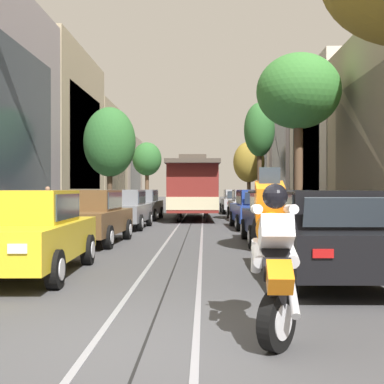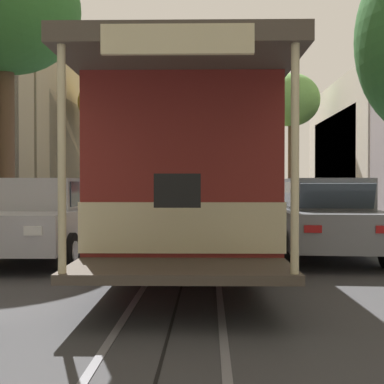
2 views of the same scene
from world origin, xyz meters
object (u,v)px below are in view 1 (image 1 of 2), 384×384
parked_car_navy_second_right (278,217)px  street_tree_kerb_left_second (110,142)px  street_tree_kerb_right_second (298,92)px  parked_car_silver_fifth_right (236,201)px  parked_car_grey_mid_left (124,209)px  street_tree_kerb_right_mid (259,131)px  parked_car_grey_fourth_left (141,205)px  street_tree_kerb_left_mid (147,160)px  parked_car_yellow_near_left (27,232)px  parked_car_silver_fourth_right (247,204)px  parked_car_brown_second_left (89,216)px  street_tree_kerb_right_fourth (249,162)px  motorcycle_with_rider (273,249)px  parked_car_blue_mid_right (257,209)px  pedestrian_on_left_pavement (48,203)px  cable_car_trolley (193,188)px  parked_car_black_near_right (325,235)px

parked_car_navy_second_right → street_tree_kerb_left_second: bearing=120.3°
street_tree_kerb_right_second → parked_car_silver_fifth_right: bearing=103.1°
parked_car_grey_mid_left → street_tree_kerb_right_mid: 18.72m
parked_car_grey_fourth_left → street_tree_kerb_left_mid: size_ratio=0.76×
parked_car_yellow_near_left → parked_car_silver_fourth_right: 18.49m
parked_car_brown_second_left → parked_car_silver_fifth_right: size_ratio=1.01×
parked_car_brown_second_left → parked_car_grey_fourth_left: same height
street_tree_kerb_left_second → street_tree_kerb_right_fourth: street_tree_kerb_right_fourth is taller
parked_car_grey_fourth_left → parked_car_silver_fourth_right: (5.61, 0.37, 0.00)m
parked_car_grey_mid_left → street_tree_kerb_right_second: bearing=22.0°
street_tree_kerb_left_second → motorcycle_with_rider: 23.06m
parked_car_brown_second_left → parked_car_grey_fourth_left: (0.07, 11.73, 0.00)m
parked_car_blue_mid_right → pedestrian_on_left_pavement: pedestrian_on_left_pavement is taller
parked_car_brown_second_left → street_tree_kerb_right_fourth: size_ratio=0.71×
motorcycle_with_rider → parked_car_blue_mid_right: bearing=84.8°
parked_car_yellow_near_left → parked_car_silver_fourth_right: bearing=72.4°
parked_car_yellow_near_left → street_tree_kerb_left_second: street_tree_kerb_left_second is taller
street_tree_kerb_right_second → street_tree_kerb_right_mid: (-0.38, 13.37, -0.27)m
parked_car_blue_mid_right → street_tree_kerb_left_mid: bearing=106.4°
parked_car_blue_mid_right → cable_car_trolley: size_ratio=0.48×
parked_car_black_near_right → street_tree_kerb_right_second: bearing=81.3°
street_tree_kerb_right_fourth → parked_car_grey_mid_left: bearing=-104.7°
parked_car_black_near_right → street_tree_kerb_left_second: (-7.24, 18.58, 3.34)m
street_tree_kerb_left_second → street_tree_kerb_right_second: street_tree_kerb_right_second is taller
parked_car_navy_second_right → cable_car_trolley: 12.48m
cable_car_trolley → parked_car_blue_mid_right: bearing=-66.2°
parked_car_navy_second_right → street_tree_kerb_right_fourth: size_ratio=0.70×
pedestrian_on_left_pavement → parked_car_black_near_right: bearing=-56.1°
street_tree_kerb_right_second → parked_car_grey_fourth_left: bearing=160.2°
street_tree_kerb_right_fourth → parked_car_yellow_near_left: bearing=-100.7°
parked_car_navy_second_right → parked_car_grey_fourth_left: bearing=115.2°
parked_car_grey_mid_left → parked_car_blue_mid_right: 5.45m
parked_car_blue_mid_right → parked_car_silver_fourth_right: bearing=88.6°
parked_car_navy_second_right → parked_car_blue_mid_right: (-0.03, 5.87, 0.00)m
parked_car_grey_fourth_left → street_tree_kerb_right_second: street_tree_kerb_right_second is taller
parked_car_grey_mid_left → street_tree_kerb_right_fourth: street_tree_kerb_right_fourth is taller
cable_car_trolley → parked_car_yellow_near_left: bearing=-98.7°
street_tree_kerb_left_mid → street_tree_kerb_right_second: street_tree_kerb_right_second is taller
street_tree_kerb_left_second → street_tree_kerb_right_mid: bearing=46.9°
street_tree_kerb_right_fourth → pedestrian_on_left_pavement: (-11.27, -27.57, -3.25)m
parked_car_grey_mid_left → street_tree_kerb_left_second: 7.71m
parked_car_brown_second_left → street_tree_kerb_left_mid: (-1.76, 30.73, 3.47)m
parked_car_grey_fourth_left → street_tree_kerb_left_second: (-1.81, 0.83, 3.34)m
parked_car_silver_fifth_right → street_tree_kerb_right_fourth: 16.61m
street_tree_kerb_right_second → parked_car_navy_second_right: bearing=-104.0°
parked_car_grey_fourth_left → motorcycle_with_rider: (4.05, -21.25, 0.17)m
parked_car_grey_fourth_left → cable_car_trolley: (2.70, 0.47, 0.86)m
street_tree_kerb_left_mid → parked_car_black_near_right: bearing=-78.8°
street_tree_kerb_right_fourth → motorcycle_with_rider: 44.76m
motorcycle_with_rider → parked_car_yellow_near_left: bearing=135.3°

